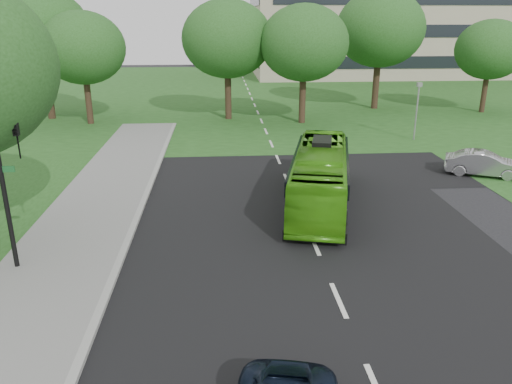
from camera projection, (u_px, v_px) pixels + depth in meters
ground at (325, 269)px, 17.08m from camera, size 160.00×160.00×0.00m
street_surfaces at (260, 129)px, 38.46m from camera, size 120.00×120.00×0.15m
tree_park_a at (83, 48)px, 38.63m from camera, size 6.58×6.58×8.74m
tree_park_b at (227, 39)px, 40.37m from camera, size 7.37×7.37×9.66m
tree_park_c at (304, 43)px, 38.87m from camera, size 6.96×6.96×9.25m
tree_park_d at (380, 29)px, 45.05m from camera, size 8.02×8.02×10.60m
tree_park_e at (491, 50)px, 43.69m from camera, size 6.07×6.07×8.09m
tree_park_f at (40, 30)px, 40.26m from camera, size 7.90×7.90×10.55m
bus at (320, 177)px, 22.58m from camera, size 4.41×9.87×2.68m
sedan at (484, 164)px, 27.02m from camera, size 4.27×2.96×1.33m
traffic_light at (7, 178)px, 15.98m from camera, size 0.90×0.23×5.60m
camera_pole at (417, 103)px, 34.29m from camera, size 0.33×0.28×3.99m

